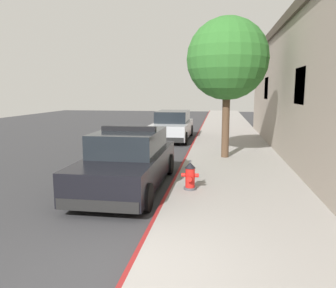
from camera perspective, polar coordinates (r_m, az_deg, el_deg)
The scene contains 7 objects.
ground_plane at distance 15.34m, azimuth -12.04°, elevation -1.36°, with size 32.20×60.00×0.20m, color #353538.
sidewalk_pavement at distance 14.33m, azimuth 10.99°, elevation -1.36°, with size 3.54×60.00×0.14m, color gray.
curb_painted_edge at distance 14.37m, azimuth 3.77°, elevation -1.18°, with size 0.08×60.00×0.14m, color maroon.
police_cruiser at distance 9.09m, azimuth -6.75°, elevation -2.89°, with size 1.94×4.84×1.68m.
parked_car_silver_ahead at distance 18.16m, azimuth 0.80°, elevation 3.11°, with size 1.94×4.84×1.56m.
fire_hydrant at distance 8.46m, azimuth 3.82°, elevation -5.52°, with size 0.44×0.40×0.76m.
street_tree at distance 12.66m, azimuth 10.18°, elevation 14.14°, with size 2.99×2.99×5.14m.
Camera 1 is at (1.18, -4.09, 2.61)m, focal length 35.46 mm.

